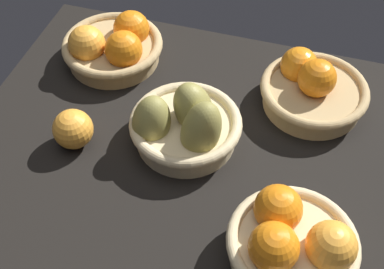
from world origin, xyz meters
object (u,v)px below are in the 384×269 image
object	(u,v)px
basket_far_right	(312,88)
loose_orange_front_gap	(73,129)
basket_far_left	(113,46)
basket_near_right	(292,243)
basket_center_pears	(183,126)

from	to	relation	value
basket_far_right	loose_orange_front_gap	size ratio (longest dim) A/B	2.84
basket_far_right	basket_far_left	world-z (taller)	basket_far_right
basket_near_right	loose_orange_front_gap	size ratio (longest dim) A/B	2.70
basket_far_right	loose_orange_front_gap	distance (cm)	47.53
basket_near_right	loose_orange_front_gap	distance (cm)	44.91
basket_far_right	loose_orange_front_gap	xyz separation A→B (cm)	(-41.22, -23.67, -0.02)
basket_far_right	basket_center_pears	bearing A→B (deg)	-141.02
basket_near_right	loose_orange_front_gap	world-z (taller)	basket_near_right
basket_center_pears	loose_orange_front_gap	bearing A→B (deg)	-162.47
basket_far_right	basket_near_right	xyz separation A→B (cm)	(1.90, -36.20, 1.03)
basket_center_pears	loose_orange_front_gap	world-z (taller)	basket_center_pears
basket_near_right	basket_center_pears	bearing A→B (deg)	141.43
basket_center_pears	basket_near_right	bearing A→B (deg)	-38.57
basket_far_right	basket_far_left	bearing A→B (deg)	179.08
basket_near_right	basket_center_pears	xyz separation A→B (cm)	(-23.49, 18.73, -0.37)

